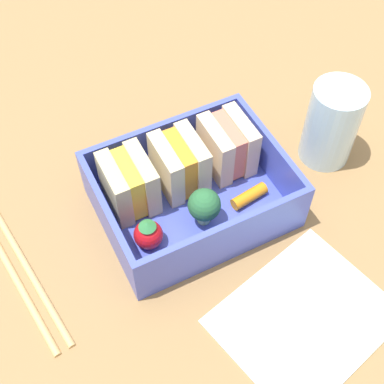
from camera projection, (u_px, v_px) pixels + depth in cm
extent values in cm
cube|color=olive|center=(192.00, 213.00, 55.02)|extent=(120.00, 120.00, 2.00)
cube|color=#4756C2|center=(192.00, 204.00, 53.73)|extent=(17.90, 13.91, 1.20)
cube|color=#4756C2|center=(163.00, 140.00, 54.77)|extent=(17.90, 0.60, 4.89)
cube|color=#4756C2|center=(226.00, 239.00, 47.76)|extent=(17.90, 0.60, 4.89)
cube|color=#4756C2|center=(108.00, 220.00, 48.97)|extent=(0.60, 12.71, 4.89)
cube|color=#4756C2|center=(269.00, 155.00, 53.57)|extent=(0.60, 12.71, 4.89)
cube|color=#D2BF88|center=(115.00, 189.00, 50.57)|extent=(1.45, 5.45, 5.69)
cube|color=yellow|center=(129.00, 184.00, 50.95)|extent=(1.45, 5.01, 5.23)
cube|color=#D2BF88|center=(143.00, 178.00, 51.34)|extent=(1.45, 5.45, 5.69)
cube|color=beige|center=(166.00, 169.00, 51.99)|extent=(1.45, 5.45, 5.69)
cube|color=orange|center=(179.00, 164.00, 52.38)|extent=(1.45, 5.01, 5.23)
cube|color=beige|center=(193.00, 159.00, 52.76)|extent=(1.45, 5.45, 5.69)
cube|color=beige|center=(215.00, 150.00, 53.42)|extent=(1.45, 5.45, 5.69)
cube|color=#D87259|center=(227.00, 145.00, 53.81)|extent=(1.45, 5.01, 5.23)
cube|color=beige|center=(240.00, 140.00, 54.19)|extent=(1.45, 5.45, 5.69)
sphere|color=red|center=(148.00, 235.00, 49.29)|extent=(2.76, 2.76, 2.76)
cone|color=#358442|center=(147.00, 225.00, 47.94)|extent=(1.66, 1.66, 0.60)
cylinder|color=#96C170|center=(200.00, 217.00, 51.19)|extent=(1.29, 1.29, 1.49)
sphere|color=#2B6739|center=(201.00, 206.00, 49.70)|extent=(3.16, 3.16, 3.16)
cylinder|color=orange|center=(249.00, 196.00, 52.82)|extent=(3.95, 1.76, 1.24)
cylinder|color=tan|center=(10.00, 268.00, 49.74)|extent=(3.40, 19.67, 0.70)
cylinder|color=tan|center=(24.00, 261.00, 50.19)|extent=(3.40, 19.67, 0.70)
cylinder|color=silver|center=(330.00, 123.00, 54.88)|extent=(5.45, 5.45, 9.20)
cube|color=silver|center=(305.00, 318.00, 47.04)|extent=(17.02, 14.96, 0.40)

